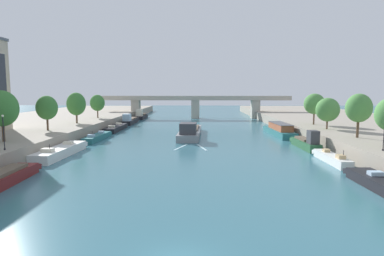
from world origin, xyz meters
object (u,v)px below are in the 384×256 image
(barge_midriver, at_px, (190,131))
(lamppost_left_bank, at_px, (4,131))
(moored_boat_right_far, at_px, (306,143))
(lamppost_right_bank, at_px, (384,129))
(tree_left_nearest, at_px, (2,109))
(bridge_far, at_px, (195,104))
(moored_boat_left_second, at_px, (61,151))
(tree_right_midway, at_px, (328,110))
(moored_boat_right_lone, at_px, (279,130))
(tree_left_by_lamp, at_px, (97,103))
(moored_boat_left_lone, at_px, (97,137))
(tree_left_third, at_px, (47,108))
(tree_left_second, at_px, (76,104))
(moored_boat_left_gap_after, at_px, (141,116))
(tree_right_end_of_row, at_px, (359,108))
(moored_boat_right_upstream, at_px, (331,158))
(moored_boat_left_upstream, at_px, (130,120))
(moored_boat_left_near, at_px, (116,128))
(tree_right_second, at_px, (314,104))

(barge_midriver, height_order, lamppost_left_bank, lamppost_left_bank)
(moored_boat_right_far, xyz_separation_m, lamppost_right_bank, (4.03, -15.43, 4.09))
(tree_left_nearest, height_order, bridge_far, tree_left_nearest)
(moored_boat_left_second, bearing_deg, moored_boat_right_far, 10.15)
(tree_right_midway, xyz_separation_m, lamppost_right_bank, (-1.96, -22.23, -1.00))
(moored_boat_right_lone, relative_size, tree_left_by_lamp, 2.78)
(moored_boat_right_far, relative_size, moored_boat_right_lone, 0.63)
(moored_boat_left_second, distance_m, moored_boat_right_far, 38.93)
(bridge_far, bearing_deg, lamppost_right_bank, -73.10)
(moored_boat_left_lone, height_order, tree_left_third, tree_left_third)
(tree_left_second, bearing_deg, bridge_far, 59.21)
(moored_boat_left_gap_after, relative_size, tree_left_nearest, 2.06)
(moored_boat_left_second, height_order, moored_boat_left_gap_after, moored_boat_left_gap_after)
(moored_boat_right_far, relative_size, tree_right_end_of_row, 1.59)
(barge_midriver, bearing_deg, moored_boat_left_lone, -164.10)
(moored_boat_left_lone, xyz_separation_m, lamppost_left_bank, (-3.46, -24.95, 4.28))
(moored_boat_left_second, xyz_separation_m, tree_left_second, (-6.48, 24.05, 6.01))
(moored_boat_left_gap_after, height_order, moored_boat_right_lone, moored_boat_left_gap_after)
(lamppost_right_bank, bearing_deg, moored_boat_right_lone, 97.82)
(moored_boat_left_gap_after, distance_m, moored_boat_right_upstream, 78.22)
(barge_midriver, height_order, tree_right_midway, tree_right_midway)
(tree_left_by_lamp, bearing_deg, moored_boat_right_far, -35.02)
(moored_boat_left_upstream, relative_size, bridge_far, 0.23)
(moored_boat_right_far, bearing_deg, barge_midriver, 144.04)
(moored_boat_left_second, bearing_deg, tree_left_by_lamp, 99.16)
(tree_left_second, bearing_deg, moored_boat_right_far, -20.99)
(moored_boat_left_gap_after, distance_m, lamppost_left_bank, 73.97)
(moored_boat_left_near, height_order, moored_boat_left_gap_after, moored_boat_left_gap_after)
(lamppost_left_bank, relative_size, bridge_far, 0.06)
(moored_boat_left_gap_after, bearing_deg, tree_right_second, -43.99)
(tree_left_second, distance_m, tree_left_by_lamp, 13.96)
(tree_right_end_of_row, distance_m, lamppost_right_bank, 11.43)
(moored_boat_left_gap_after, xyz_separation_m, tree_right_second, (44.19, -42.66, 5.81))
(moored_boat_left_second, distance_m, tree_left_by_lamp, 38.92)
(lamppost_left_bank, xyz_separation_m, lamppost_right_bank, (45.31, 0.38, 0.26))
(moored_boat_right_far, bearing_deg, moored_boat_right_upstream, -90.24)
(moored_boat_right_far, height_order, tree_right_end_of_row, tree_right_end_of_row)
(moored_boat_left_second, bearing_deg, bridge_far, 74.01)
(tree_left_by_lamp, bearing_deg, moored_boat_left_lone, -73.24)
(moored_boat_left_second, xyz_separation_m, tree_left_by_lamp, (-6.13, 38.00, 5.75))
(moored_boat_left_second, height_order, moored_boat_right_lone, moored_boat_right_lone)
(moored_boat_left_second, distance_m, moored_boat_left_upstream, 48.03)
(tree_left_nearest, bearing_deg, barge_midriver, 42.62)
(moored_boat_left_second, relative_size, moored_boat_left_gap_after, 0.95)
(moored_boat_left_near, xyz_separation_m, tree_left_third, (-7.12, -20.74, 5.97))
(barge_midriver, bearing_deg, bridge_far, 89.16)
(moored_boat_left_second, xyz_separation_m, tree_left_third, (-6.82, 10.75, 5.87))
(moored_boat_left_near, distance_m, tree_right_end_of_row, 53.32)
(tree_right_end_of_row, height_order, lamppost_right_bank, tree_right_end_of_row)
(tree_left_third, distance_m, lamppost_left_bank, 20.16)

